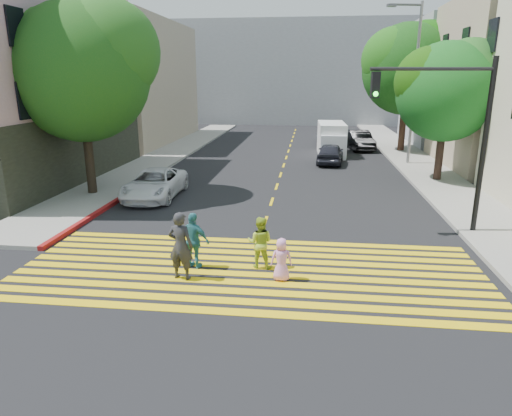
% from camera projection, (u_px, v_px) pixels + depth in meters
% --- Properties ---
extents(ground, '(120.00, 120.00, 0.00)m').
position_uv_depth(ground, '(243.00, 290.00, 12.01)').
color(ground, black).
extents(sidewalk_left, '(3.00, 40.00, 0.15)m').
position_uv_depth(sidewalk_left, '(173.00, 152.00, 33.97)').
color(sidewalk_left, gray).
rests_on(sidewalk_left, ground).
extents(sidewalk_right, '(3.00, 60.00, 0.15)m').
position_uv_depth(sidewalk_right, '(433.00, 177.00, 25.35)').
color(sidewalk_right, gray).
rests_on(sidewalk_right, ground).
extents(curb_red, '(0.20, 8.00, 0.16)m').
position_uv_depth(curb_red, '(96.00, 214.00, 18.51)').
color(curb_red, maroon).
rests_on(curb_red, ground).
extents(crosswalk, '(13.40, 5.30, 0.01)m').
position_uv_depth(crosswalk, '(249.00, 270.00, 13.23)').
color(crosswalk, yellow).
rests_on(crosswalk, ground).
extents(lane_line, '(0.12, 34.40, 0.01)m').
position_uv_depth(lane_line, '(287.00, 154.00, 33.50)').
color(lane_line, yellow).
rests_on(lane_line, ground).
extents(building_left_tan, '(12.00, 16.00, 10.00)m').
position_uv_depth(building_left_tan, '(106.00, 83.00, 39.21)').
color(building_left_tan, tan).
rests_on(building_left_tan, ground).
extents(building_right_grey, '(10.00, 10.00, 10.00)m').
position_uv_depth(building_right_grey, '(475.00, 83.00, 37.58)').
color(building_right_grey, gray).
rests_on(building_right_grey, ground).
extents(backdrop_block, '(30.00, 8.00, 12.00)m').
position_uv_depth(backdrop_block, '(299.00, 73.00, 56.21)').
color(backdrop_block, gray).
rests_on(backdrop_block, ground).
extents(tree_left, '(6.78, 6.22, 8.81)m').
position_uv_depth(tree_left, '(82.00, 65.00, 20.13)').
color(tree_left, black).
rests_on(tree_left, ground).
extents(tree_right_near, '(6.02, 5.64, 7.35)m').
position_uv_depth(tree_right_near, '(448.00, 86.00, 23.23)').
color(tree_right_near, black).
rests_on(tree_right_near, ground).
extents(tree_right_far, '(7.61, 7.26, 9.40)m').
position_uv_depth(tree_right_far, '(409.00, 64.00, 32.81)').
color(tree_right_far, black).
rests_on(tree_right_far, ground).
extents(pedestrian_man, '(0.76, 0.55, 1.93)m').
position_uv_depth(pedestrian_man, '(181.00, 246.00, 12.46)').
color(pedestrian_man, '#2B2B2E').
rests_on(pedestrian_man, ground).
extents(pedestrian_woman, '(0.80, 0.65, 1.54)m').
position_uv_depth(pedestrian_woman, '(260.00, 242.00, 13.27)').
color(pedestrian_woman, '#A4C42F').
rests_on(pedestrian_woman, ground).
extents(pedestrian_child, '(0.63, 0.46, 1.21)m').
position_uv_depth(pedestrian_child, '(281.00, 260.00, 12.45)').
color(pedestrian_child, '#E893CD').
rests_on(pedestrian_child, ground).
extents(pedestrian_extra, '(1.05, 0.65, 1.67)m').
position_uv_depth(pedestrian_extra, '(194.00, 241.00, 13.22)').
color(pedestrian_extra, teal).
rests_on(pedestrian_extra, ground).
extents(white_sedan, '(2.25, 4.75, 1.31)m').
position_uv_depth(white_sedan, '(155.00, 184.00, 21.15)').
color(white_sedan, white).
rests_on(white_sedan, ground).
extents(dark_car_near, '(2.00, 4.10, 1.35)m').
position_uv_depth(dark_car_near, '(330.00, 153.00, 29.67)').
color(dark_car_near, black).
rests_on(dark_car_near, ground).
extents(silver_car, '(1.78, 4.26, 1.23)m').
position_uv_depth(silver_car, '(327.00, 136.00, 38.82)').
color(silver_car, gray).
rests_on(silver_car, ground).
extents(dark_car_parked, '(2.23, 4.65, 1.47)m').
position_uv_depth(dark_car_parked, '(359.00, 140.00, 35.48)').
color(dark_car_parked, black).
rests_on(dark_car_parked, ground).
extents(white_van, '(1.97, 4.90, 2.29)m').
position_uv_depth(white_van, '(331.00, 140.00, 32.91)').
color(white_van, white).
rests_on(white_van, ground).
extents(traffic_signal, '(4.13, 0.76, 6.07)m').
position_uv_depth(traffic_signal, '(454.00, 123.00, 15.29)').
color(traffic_signal, black).
rests_on(traffic_signal, ground).
extents(street_lamp, '(2.19, 0.64, 9.74)m').
position_uv_depth(street_lamp, '(412.00, 75.00, 27.77)').
color(street_lamp, gray).
rests_on(street_lamp, ground).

